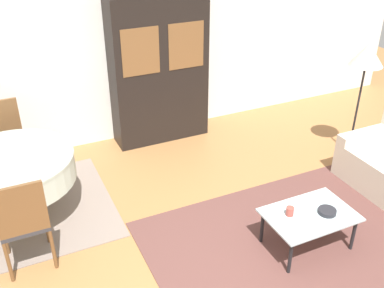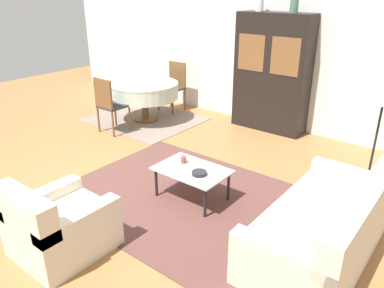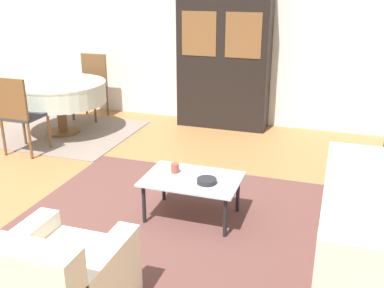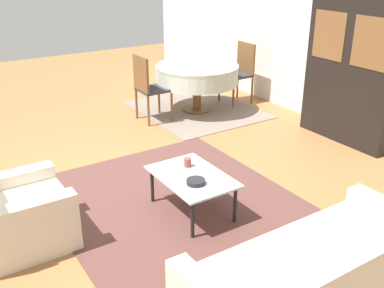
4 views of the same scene
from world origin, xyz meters
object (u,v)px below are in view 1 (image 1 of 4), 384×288
(dining_chair_near, at_px, (23,220))
(dining_chair_far, at_px, (5,137))
(cup, at_px, (290,211))
(display_cabinet, at_px, (159,70))
(floor_lamp, at_px, (367,59))
(bowl, at_px, (327,211))
(dining_table, at_px, (12,170))
(coffee_table, at_px, (309,217))

(dining_chair_near, distance_m, dining_chair_far, 1.78)
(dining_chair_near, relative_size, cup, 11.05)
(display_cabinet, xyz_separation_m, floor_lamp, (2.20, -1.61, 0.33))
(bowl, bearing_deg, floor_lamp, 40.46)
(display_cabinet, height_order, dining_chair_far, display_cabinet)
(floor_lamp, bearing_deg, cup, -147.96)
(dining_table, relative_size, dining_chair_near, 1.32)
(dining_chair_near, distance_m, floor_lamp, 4.43)
(dining_table, height_order, cup, dining_table)
(display_cabinet, relative_size, bowl, 11.48)
(coffee_table, xyz_separation_m, dining_chair_far, (-2.61, 2.67, 0.21))
(display_cabinet, distance_m, floor_lamp, 2.74)
(dining_chair_far, relative_size, floor_lamp, 0.64)
(dining_table, bearing_deg, display_cabinet, 27.42)
(coffee_table, relative_size, floor_lamp, 0.56)
(display_cabinet, height_order, bowl, display_cabinet)
(dining_table, bearing_deg, bowl, -33.58)
(dining_table, height_order, floor_lamp, floor_lamp)
(dining_table, height_order, dining_chair_near, dining_chair_near)
(dining_chair_far, bearing_deg, dining_table, 90.00)
(cup, xyz_separation_m, bowl, (0.36, -0.13, -0.02))
(coffee_table, relative_size, bowl, 4.91)
(display_cabinet, xyz_separation_m, dining_chair_far, (-2.14, -0.22, -0.47))
(dining_chair_near, relative_size, bowl, 5.56)
(dining_table, distance_m, bowl, 3.33)
(display_cabinet, distance_m, dining_chair_far, 2.20)
(floor_lamp, bearing_deg, bowl, -139.54)
(floor_lamp, bearing_deg, dining_chair_near, -174.78)
(dining_chair_far, bearing_deg, cup, 132.89)
(coffee_table, distance_m, dining_chair_far, 3.73)
(dining_chair_far, distance_m, bowl, 3.89)
(coffee_table, distance_m, floor_lamp, 2.38)
(floor_lamp, bearing_deg, dining_table, 173.51)
(dining_chair_far, xyz_separation_m, floor_lamp, (4.34, -1.38, 0.80))
(floor_lamp, distance_m, cup, 2.46)
(coffee_table, height_order, dining_table, dining_table)
(display_cabinet, relative_size, dining_chair_far, 2.07)
(dining_table, bearing_deg, dining_chair_far, 90.00)
(dining_chair_far, distance_m, floor_lamp, 4.62)
(dining_table, xyz_separation_m, dining_chair_far, (0.00, 0.89, -0.03))
(dining_chair_near, bearing_deg, dining_chair_far, 90.00)
(dining_table, height_order, bowl, dining_table)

